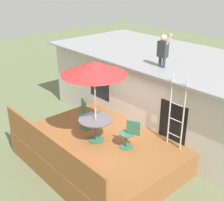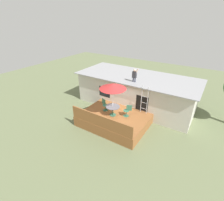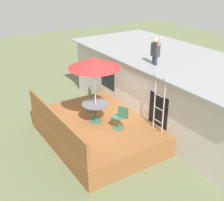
# 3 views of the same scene
# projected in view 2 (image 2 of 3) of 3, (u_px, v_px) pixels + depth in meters

# --- Properties ---
(ground_plane) EXTENTS (40.00, 40.00, 0.00)m
(ground_plane) POSITION_uv_depth(u_px,v_px,m) (115.00, 123.00, 13.09)
(ground_plane) COLOR #66704C
(house) EXTENTS (10.50, 4.50, 2.78)m
(house) POSITION_uv_depth(u_px,v_px,m) (136.00, 91.00, 15.15)
(house) COLOR beige
(house) RESTS_ON ground
(deck) EXTENTS (4.91, 3.86, 0.80)m
(deck) POSITION_uv_depth(u_px,v_px,m) (115.00, 119.00, 12.90)
(deck) COLOR brown
(deck) RESTS_ON ground
(deck_railing) EXTENTS (4.81, 0.08, 0.90)m
(deck_railing) POSITION_uv_depth(u_px,v_px,m) (100.00, 121.00, 11.10)
(deck_railing) COLOR brown
(deck_railing) RESTS_ON deck
(patio_table) EXTENTS (1.04, 1.04, 0.74)m
(patio_table) POSITION_uv_depth(u_px,v_px,m) (113.00, 108.00, 12.36)
(patio_table) COLOR #33664C
(patio_table) RESTS_ON deck
(patio_umbrella) EXTENTS (1.90, 1.90, 2.54)m
(patio_umbrella) POSITION_uv_depth(u_px,v_px,m) (113.00, 86.00, 11.56)
(patio_umbrella) COLOR silver
(patio_umbrella) RESTS_ON deck
(step_ladder) EXTENTS (0.52, 0.04, 2.20)m
(step_ladder) POSITION_uv_depth(u_px,v_px,m) (144.00, 100.00, 12.46)
(step_ladder) COLOR silver
(step_ladder) RESTS_ON deck
(person_figure) EXTENTS (0.47, 0.20, 1.11)m
(person_figure) POSITION_uv_depth(u_px,v_px,m) (135.00, 74.00, 13.00)
(person_figure) COLOR #33384C
(person_figure) RESTS_ON house
(patio_chair_left) EXTENTS (0.61, 0.44, 0.92)m
(patio_chair_left) POSITION_uv_depth(u_px,v_px,m) (105.00, 105.00, 13.09)
(patio_chair_left) COLOR #33664C
(patio_chair_left) RESTS_ON deck
(patio_chair_right) EXTENTS (0.59, 0.44, 0.92)m
(patio_chair_right) POSITION_uv_depth(u_px,v_px,m) (127.00, 111.00, 12.31)
(patio_chair_right) COLOR #33664C
(patio_chair_right) RESTS_ON deck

